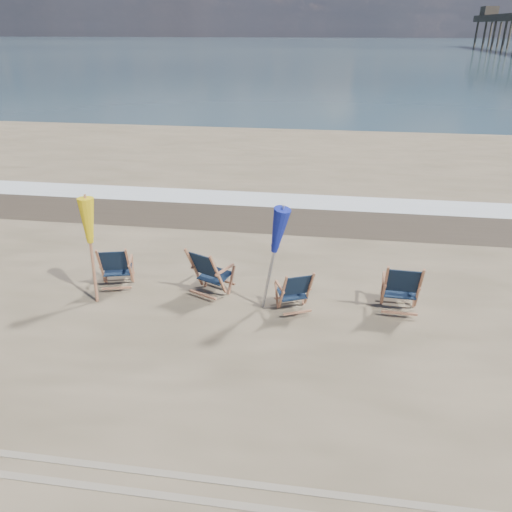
% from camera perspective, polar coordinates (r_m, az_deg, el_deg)
% --- Properties ---
extents(ocean, '(400.00, 400.00, 0.00)m').
position_cam_1_polar(ocean, '(134.41, 8.65, 22.47)').
color(ocean, '#354C58').
rests_on(ocean, ground).
extents(surf_foam, '(200.00, 1.40, 0.01)m').
position_cam_1_polar(surf_foam, '(15.46, 3.38, 6.38)').
color(surf_foam, silver).
rests_on(surf_foam, ground).
extents(wet_sand_strip, '(200.00, 2.60, 0.00)m').
position_cam_1_polar(wet_sand_strip, '(14.05, 2.80, 4.46)').
color(wet_sand_strip, '#42362A').
rests_on(wet_sand_strip, ground).
extents(beach_chair_0, '(0.79, 0.85, 0.99)m').
position_cam_1_polar(beach_chair_0, '(10.29, -14.27, -1.25)').
color(beach_chair_0, '#121F35').
rests_on(beach_chair_0, ground).
extents(beach_chair_1, '(0.93, 0.97, 1.06)m').
position_cam_1_polar(beach_chair_1, '(9.54, -4.35, -2.40)').
color(beach_chair_1, '#121F35').
rests_on(beach_chair_1, ground).
extents(beach_chair_2, '(0.80, 0.84, 0.91)m').
position_cam_1_polar(beach_chair_2, '(9.24, 6.11, -3.94)').
color(beach_chair_2, '#121F35').
rests_on(beach_chair_2, ground).
extents(beach_chair_3, '(0.72, 0.80, 1.07)m').
position_cam_1_polar(beach_chair_3, '(9.48, 18.11, -3.78)').
color(beach_chair_3, '#121F35').
rests_on(beach_chair_3, ground).
extents(umbrella_yellow, '(0.30, 0.30, 2.06)m').
position_cam_1_polar(umbrella_yellow, '(9.62, -18.69, 3.17)').
color(umbrella_yellow, '#B1714F').
rests_on(umbrella_yellow, ground).
extents(umbrella_blue, '(0.30, 0.30, 2.09)m').
position_cam_1_polar(umbrella_blue, '(8.76, 1.81, 2.65)').
color(umbrella_blue, '#A5A5AD').
rests_on(umbrella_blue, ground).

